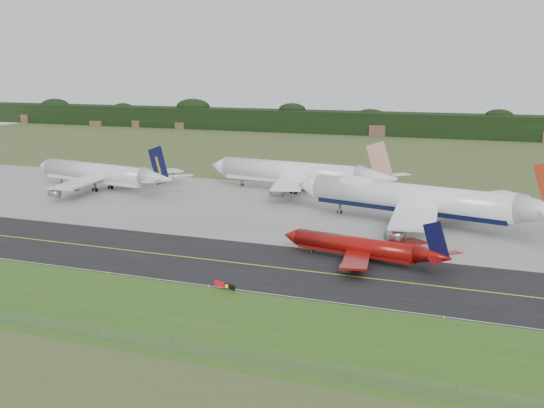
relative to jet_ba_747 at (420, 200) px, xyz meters
The scene contains 16 objects.
ground 47.18m from the jet_ba_747, 110.40° to the right, with size 600.00×600.00×0.00m, color #3F4D24.
grass_verge 80.75m from the jet_ba_747, 101.68° to the right, with size 400.00×30.00×0.01m, color #295B1A.
taxiway 50.92m from the jet_ba_747, 108.82° to the right, with size 400.00×32.00×0.02m, color black.
apron 18.81m from the jet_ba_747, 156.34° to the left, with size 400.00×78.00×0.01m, color gray.
taxiway_centreline 50.92m from the jet_ba_747, 108.82° to the right, with size 400.00×0.40×0.00m, color yellow.
taxiway_edge_line 65.70m from the jet_ba_747, 104.44° to the right, with size 400.00×0.25×0.00m, color silver.
perimeter_fence 93.43m from the jet_ba_747, 100.07° to the right, with size 320.00×0.10×320.00m.
horizon_treeline 230.49m from the jet_ba_747, 94.06° to the left, with size 700.00×25.00×12.00m.
jet_ba_747 is the anchor object (origin of this frame).
jet_red_737 37.16m from the jet_ba_747, 93.07° to the right, with size 35.21×28.30×9.55m.
jet_navy_gold 99.12m from the jet_ba_747, behind, with size 56.93×48.87×14.76m.
jet_star_tail 54.36m from the jet_ba_747, 142.91° to the left, with size 62.28×51.68×16.43m.
taxiway_sign 67.69m from the jet_ba_747, 104.30° to the right, with size 4.61×1.71×1.60m.
edge_marker_left 76.28m from the jet_ba_747, 122.21° to the right, with size 0.16×0.16×0.50m, color yellow.
edge_marker_center 67.72m from the jet_ba_747, 107.46° to the right, with size 0.16×0.16×0.50m, color yellow.
edge_marker_right 67.27m from the jet_ba_747, 73.79° to the right, with size 0.16×0.16×0.50m, color yellow.
Camera 1 is at (55.15, -126.95, 36.12)m, focal length 50.00 mm.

